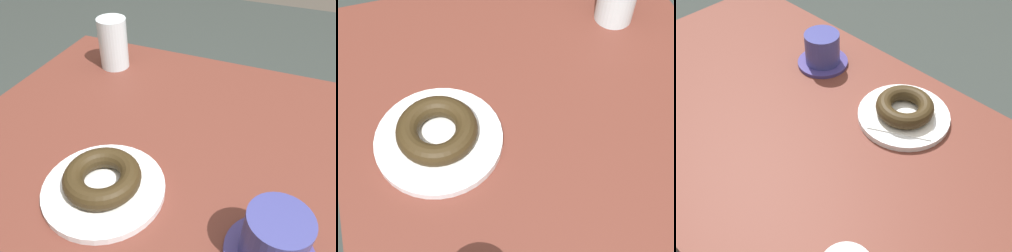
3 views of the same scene
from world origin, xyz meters
TOP-DOWN VIEW (x-y plane):
  - table at (0.00, 0.00)m, footprint 1.08×0.66m
  - plate_chocolate_ring at (0.18, 0.17)m, footprint 0.20×0.20m
  - napkin_chocolate_ring at (0.18, 0.17)m, footprint 0.18×0.18m
  - donut_chocolate_ring at (0.18, 0.17)m, footprint 0.12×0.12m
  - coffee_cup at (-0.09, 0.19)m, footprint 0.13×0.13m

SIDE VIEW (x-z plane):
  - table at x=0.00m, z-range 0.24..0.98m
  - plate_chocolate_ring at x=0.18m, z-range 0.74..0.75m
  - napkin_chocolate_ring at x=0.18m, z-range 0.75..0.76m
  - donut_chocolate_ring at x=0.18m, z-range 0.76..0.79m
  - coffee_cup at x=-0.09m, z-range 0.74..0.82m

